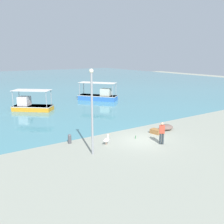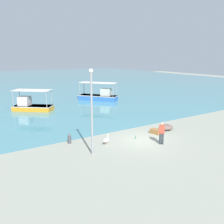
{
  "view_description": "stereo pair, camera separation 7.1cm",
  "coord_description": "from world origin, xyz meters",
  "px_view_note": "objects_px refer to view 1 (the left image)",
  "views": [
    {
      "loc": [
        -12.24,
        -14.26,
        6.6
      ],
      "look_at": [
        0.17,
        4.56,
        1.38
      ],
      "focal_mm": 40.0,
      "sensor_mm": 36.0,
      "label": 1
    },
    {
      "loc": [
        -12.18,
        -14.29,
        6.6
      ],
      "look_at": [
        0.17,
        4.56,
        1.38
      ],
      "focal_mm": 40.0,
      "sensor_mm": 36.0,
      "label": 2
    }
  ],
  "objects_px": {
    "pelican": "(107,140)",
    "mooring_bollard": "(70,138)",
    "fisherman_standing": "(162,133)",
    "fishing_boat_far_left": "(99,96)",
    "cargo_crate": "(156,131)",
    "fishing_boat_near_right": "(31,105)",
    "lamp_post": "(92,108)",
    "net_pile": "(166,127)",
    "glass_bottle": "(136,137)"
  },
  "relations": [
    {
      "from": "fisherman_standing",
      "to": "cargo_crate",
      "type": "distance_m",
      "value": 2.66
    },
    {
      "from": "net_pile",
      "to": "fishing_boat_near_right",
      "type": "bearing_deg",
      "value": 117.98
    },
    {
      "from": "fishing_boat_far_left",
      "to": "net_pile",
      "type": "xyz_separation_m",
      "value": [
        -2.51,
        -16.06,
        -0.41
      ]
    },
    {
      "from": "pelican",
      "to": "net_pile",
      "type": "relative_size",
      "value": 0.62
    },
    {
      "from": "fishing_boat_far_left",
      "to": "fishing_boat_near_right",
      "type": "height_order",
      "value": "fishing_boat_far_left"
    },
    {
      "from": "pelican",
      "to": "fishing_boat_far_left",
      "type": "bearing_deg",
      "value": 61.2
    },
    {
      "from": "net_pile",
      "to": "glass_bottle",
      "type": "xyz_separation_m",
      "value": [
        -3.76,
        -0.36,
        -0.14
      ]
    },
    {
      "from": "mooring_bollard",
      "to": "cargo_crate",
      "type": "distance_m",
      "value": 7.37
    },
    {
      "from": "mooring_bollard",
      "to": "fisherman_standing",
      "type": "height_order",
      "value": "fisherman_standing"
    },
    {
      "from": "lamp_post",
      "to": "cargo_crate",
      "type": "xyz_separation_m",
      "value": [
        6.72,
        1.03,
        -3.03
      ]
    },
    {
      "from": "fishing_boat_near_right",
      "to": "pelican",
      "type": "bearing_deg",
      "value": -84.88
    },
    {
      "from": "fishing_boat_far_left",
      "to": "glass_bottle",
      "type": "height_order",
      "value": "fishing_boat_far_left"
    },
    {
      "from": "mooring_bollard",
      "to": "glass_bottle",
      "type": "bearing_deg",
      "value": -21.12
    },
    {
      "from": "net_pile",
      "to": "glass_bottle",
      "type": "distance_m",
      "value": 3.78
    },
    {
      "from": "net_pile",
      "to": "mooring_bollard",
      "type": "bearing_deg",
      "value": 170.02
    },
    {
      "from": "mooring_bollard",
      "to": "net_pile",
      "type": "height_order",
      "value": "mooring_bollard"
    },
    {
      "from": "fishing_boat_far_left",
      "to": "mooring_bollard",
      "type": "height_order",
      "value": "fishing_boat_far_left"
    },
    {
      "from": "mooring_bollard",
      "to": "pelican",
      "type": "bearing_deg",
      "value": -39.19
    },
    {
      "from": "mooring_bollard",
      "to": "net_pile",
      "type": "relative_size",
      "value": 0.57
    },
    {
      "from": "fishing_boat_far_left",
      "to": "cargo_crate",
      "type": "relative_size",
      "value": 6.3
    },
    {
      "from": "fishing_boat_far_left",
      "to": "fisherman_standing",
      "type": "relative_size",
      "value": 3.29
    },
    {
      "from": "pelican",
      "to": "cargo_crate",
      "type": "xyz_separation_m",
      "value": [
        4.96,
        -0.03,
        -0.18
      ]
    },
    {
      "from": "pelican",
      "to": "cargo_crate",
      "type": "bearing_deg",
      "value": -0.34
    },
    {
      "from": "fishing_boat_far_left",
      "to": "cargo_crate",
      "type": "distance_m",
      "value": 16.84
    },
    {
      "from": "fishing_boat_far_left",
      "to": "mooring_bollard",
      "type": "bearing_deg",
      "value": -127.48
    },
    {
      "from": "lamp_post",
      "to": "glass_bottle",
      "type": "relative_size",
      "value": 21.22
    },
    {
      "from": "fishing_boat_far_left",
      "to": "pelican",
      "type": "distance_m",
      "value": 18.63
    },
    {
      "from": "glass_bottle",
      "to": "fisherman_standing",
      "type": "bearing_deg",
      "value": -67.98
    },
    {
      "from": "pelican",
      "to": "mooring_bollard",
      "type": "bearing_deg",
      "value": 140.81
    },
    {
      "from": "mooring_bollard",
      "to": "fisherman_standing",
      "type": "distance_m",
      "value": 6.95
    },
    {
      "from": "mooring_bollard",
      "to": "fisherman_standing",
      "type": "relative_size",
      "value": 0.44
    },
    {
      "from": "lamp_post",
      "to": "mooring_bollard",
      "type": "distance_m",
      "value": 4.03
    },
    {
      "from": "fisherman_standing",
      "to": "glass_bottle",
      "type": "relative_size",
      "value": 6.26
    },
    {
      "from": "lamp_post",
      "to": "pelican",
      "type": "bearing_deg",
      "value": 31.0
    },
    {
      "from": "fisherman_standing",
      "to": "net_pile",
      "type": "relative_size",
      "value": 1.3
    },
    {
      "from": "lamp_post",
      "to": "mooring_bollard",
      "type": "relative_size",
      "value": 7.78
    },
    {
      "from": "fishing_boat_far_left",
      "to": "glass_bottle",
      "type": "xyz_separation_m",
      "value": [
        -6.27,
        -16.43,
        -0.55
      ]
    },
    {
      "from": "fishing_boat_near_right",
      "to": "glass_bottle",
      "type": "bearing_deg",
      "value": -74.99
    },
    {
      "from": "pelican",
      "to": "mooring_bollard",
      "type": "distance_m",
      "value": 2.81
    },
    {
      "from": "fisherman_standing",
      "to": "glass_bottle",
      "type": "distance_m",
      "value": 2.35
    },
    {
      "from": "cargo_crate",
      "to": "glass_bottle",
      "type": "relative_size",
      "value": 3.27
    },
    {
      "from": "fishing_boat_near_right",
      "to": "fishing_boat_far_left",
      "type": "bearing_deg",
      "value": 7.64
    },
    {
      "from": "pelican",
      "to": "lamp_post",
      "type": "relative_size",
      "value": 0.14
    },
    {
      "from": "lamp_post",
      "to": "net_pile",
      "type": "distance_m",
      "value": 8.84
    },
    {
      "from": "lamp_post",
      "to": "cargo_crate",
      "type": "height_order",
      "value": "lamp_post"
    },
    {
      "from": "fishing_boat_far_left",
      "to": "mooring_bollard",
      "type": "xyz_separation_m",
      "value": [
        -11.15,
        -14.54,
        -0.26
      ]
    },
    {
      "from": "fishing_boat_near_right",
      "to": "mooring_bollard",
      "type": "distance_m",
      "value": 13.19
    },
    {
      "from": "fishing_boat_near_right",
      "to": "lamp_post",
      "type": "height_order",
      "value": "lamp_post"
    },
    {
      "from": "mooring_bollard",
      "to": "net_pile",
      "type": "xyz_separation_m",
      "value": [
        8.64,
        -1.52,
        -0.15
      ]
    },
    {
      "from": "fishing_boat_far_left",
      "to": "fishing_boat_near_right",
      "type": "relative_size",
      "value": 1.17
    }
  ]
}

